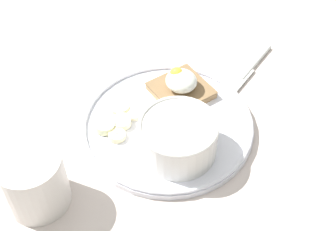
{
  "coord_description": "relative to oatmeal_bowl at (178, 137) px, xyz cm",
  "views": [
    {
      "loc": [
        34.97,
        -35.94,
        59.05
      ],
      "look_at": [
        0.0,
        0.0,
        5.0
      ],
      "focal_mm": 50.0,
      "sensor_mm": 36.0,
      "label": 1
    }
  ],
  "objects": [
    {
      "name": "ground_plane",
      "position": [
        -4.91,
        2.85,
        -5.12
      ],
      "size": [
        120.0,
        120.0,
        2.0
      ],
      "primitive_type": "cube",
      "color": "beige",
      "rests_on": "ground"
    },
    {
      "name": "plate",
      "position": [
        -4.91,
        2.85,
        -3.32
      ],
      "size": [
        27.6,
        27.6,
        1.6
      ],
      "color": "white",
      "rests_on": "ground_plane"
    },
    {
      "name": "oatmeal_bowl",
      "position": [
        0.0,
        0.0,
        0.0
      ],
      "size": [
        11.86,
        11.86,
        6.13
      ],
      "color": "white",
      "rests_on": "plate"
    },
    {
      "name": "toast_slice",
      "position": [
        -8.24,
        9.45,
        -2.34
      ],
      "size": [
        10.46,
        10.46,
        1.38
      ],
      "color": "olive",
      "rests_on": "plate"
    },
    {
      "name": "poached_egg",
      "position": [
        -8.38,
        9.46,
        -0.12
      ],
      "size": [
        5.4,
        5.15,
        3.49
      ],
      "color": "white",
      "rests_on": "toast_slice"
    },
    {
      "name": "banana_slice_front",
      "position": [
        -10.16,
        -2.42,
        -2.49
      ],
      "size": [
        3.88,
        3.94,
        1.37
      ],
      "color": "#F7EDBD",
      "rests_on": "plate"
    },
    {
      "name": "banana_slice_left",
      "position": [
        -10.19,
        0.32,
        -2.58
      ],
      "size": [
        3.17,
        3.25,
        1.23
      ],
      "color": "#FBEEC3",
      "rests_on": "plate"
    },
    {
      "name": "banana_slice_back",
      "position": [
        -11.33,
        -4.87,
        -2.44
      ],
      "size": [
        4.39,
        4.42,
        1.43
      ],
      "color": "beige",
      "rests_on": "plate"
    },
    {
      "name": "banana_slice_right",
      "position": [
        -12.56,
        -0.45,
        -2.55
      ],
      "size": [
        3.44,
        3.34,
        1.43
      ],
      "color": "beige",
      "rests_on": "plate"
    },
    {
      "name": "banana_slice_inner",
      "position": [
        -8.63,
        -4.76,
        -2.6
      ],
      "size": [
        3.25,
        3.3,
        1.13
      ],
      "color": "beige",
      "rests_on": "plate"
    },
    {
      "name": "coffee_mug",
      "position": [
        -8.71,
        -19.69,
        0.53
      ],
      "size": [
        11.58,
        9.1,
        9.06
      ],
      "color": "silver",
      "rests_on": "ground_plane"
    },
    {
      "name": "knife",
      "position": [
        -3.94,
        23.72,
        -3.72
      ],
      "size": [
        3.69,
        14.77,
        0.8
      ],
      "color": "silver",
      "rests_on": "ground_plane"
    }
  ]
}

